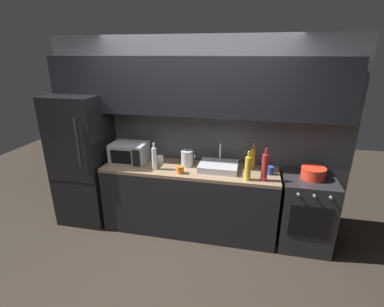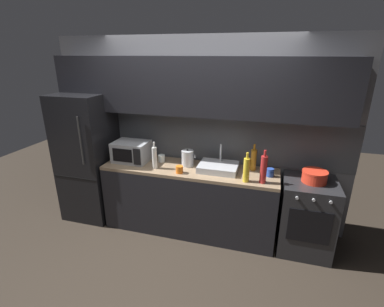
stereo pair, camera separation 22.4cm
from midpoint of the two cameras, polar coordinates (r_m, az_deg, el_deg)
name	(u,v)px [view 1 (the left image)]	position (r m, az deg, el deg)	size (l,w,h in m)	color
ground_plane	(171,275)	(3.34, -6.34, -23.46)	(10.00, 10.00, 0.00)	#2D261E
back_wall	(194,113)	(3.66, -1.32, 8.24)	(3.97, 0.44, 2.50)	slate
counter_run	(189,199)	(3.77, -2.26, -9.27)	(2.23, 0.60, 0.90)	black
refrigerator	(84,160)	(4.19, -22.57, -1.17)	(0.68, 0.69, 1.78)	black
oven_range	(305,212)	(3.73, 20.41, -11.04)	(0.60, 0.62, 0.90)	#232326
microwave	(129,153)	(3.82, -14.25, 0.11)	(0.46, 0.35, 0.27)	#A8AAAF
sink_basin	(218,166)	(3.52, 3.59, -2.65)	(0.48, 0.38, 0.30)	#ADAFB5
kettle	(187,158)	(3.61, -2.77, -0.98)	(0.19, 0.15, 0.23)	#B7BABF
wine_bottle_amber	(253,158)	(3.58, 10.52, -0.92)	(0.07, 0.07, 0.33)	#B27019
wine_bottle_white	(154,158)	(3.53, -9.49, -1.00)	(0.06, 0.06, 0.35)	silver
wine_bottle_red	(265,167)	(3.24, 12.68, -2.78)	(0.07, 0.07, 0.39)	#A82323
wine_bottle_yellow	(248,168)	(3.23, 9.38, -2.99)	(0.07, 0.07, 0.35)	gold
mug_clear	(160,159)	(3.77, -8.17, -1.14)	(0.09, 0.09, 0.09)	silver
mug_orange	(180,170)	(3.41, -4.29, -3.35)	(0.09, 0.09, 0.09)	orange
mug_blue	(270,170)	(3.47, 13.84, -3.38)	(0.08, 0.08, 0.10)	#234299
cooking_pot	(313,173)	(3.51, 21.78, -3.73)	(0.28, 0.28, 0.14)	red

